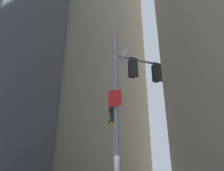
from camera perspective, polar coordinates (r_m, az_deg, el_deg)
The scene contains 2 objects.
building_mid_block at distance 39.22m, azimuth -4.02°, elevation 4.29°, with size 15.51×15.51×39.00m, color tan.
signal_pole_assembly at distance 10.53m, azimuth 3.32°, elevation -4.33°, with size 2.99×3.08×8.91m.
Camera 1 is at (-0.27, -9.38, 1.99)m, focal length 32.48 mm.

